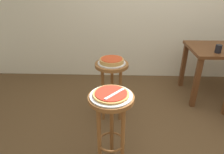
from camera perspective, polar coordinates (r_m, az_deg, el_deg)
ground_plane at (r=2.35m, az=15.16°, el=-16.74°), size 6.00×6.00×0.00m
stool_foreground at (r=1.73m, az=-0.24°, el=-10.81°), size 0.37×0.37×0.72m
serving_plate_foreground at (r=1.62m, az=-0.25°, el=-5.24°), size 0.34×0.34×0.01m
pizza_foreground at (r=1.61m, az=-0.25°, el=-4.75°), size 0.29×0.29×0.02m
stool_middle at (r=2.32m, az=-0.09°, el=-0.53°), size 0.37×0.37×0.72m
serving_plate_middle at (r=2.24m, az=-0.10°, el=3.98°), size 0.31×0.31×0.01m
pizza_middle at (r=2.23m, az=-0.10°, el=4.65°), size 0.27×0.27×0.05m
cup_near_edge at (r=2.84m, az=27.68°, el=7.02°), size 0.08×0.08×0.10m
pizza_server_knife at (r=1.59m, az=0.80°, el=-4.71°), size 0.16×0.18×0.01m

